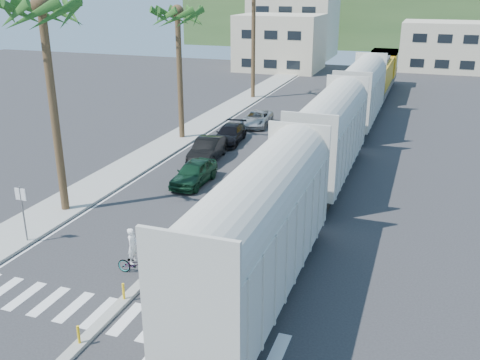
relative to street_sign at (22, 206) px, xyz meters
name	(u,v)px	position (x,y,z in m)	size (l,w,h in m)	color
ground	(137,289)	(7.30, -2.00, -1.97)	(140.00, 140.00, 0.00)	#28282B
sidewalk	(195,129)	(-1.20, 23.00, -1.90)	(3.00, 90.00, 0.15)	gray
rails	(353,134)	(12.30, 26.00, -1.94)	(1.56, 100.00, 0.06)	black
median	(271,154)	(7.30, 17.96, -1.88)	(0.45, 60.00, 0.85)	gray
crosswalk	(111,315)	(7.30, -4.00, -1.97)	(14.00, 2.20, 0.01)	silver
lane_markings	(263,136)	(5.15, 23.00, -1.97)	(9.42, 90.00, 0.01)	silver
freight_train	(344,117)	(12.30, 19.77, 0.93)	(3.00, 60.94, 5.85)	beige
palm_trees	(183,2)	(-0.80, 20.70, 8.84)	(3.50, 37.20, 13.75)	brown
street_sign	(22,206)	(0.00, 0.00, 0.00)	(0.60, 0.08, 3.00)	slate
buildings	(323,35)	(0.89, 69.66, 2.39)	(38.00, 27.00, 10.00)	#C2B89A
hillside	(382,16)	(7.30, 98.00, 4.03)	(80.00, 20.00, 12.00)	#385628
car_lead	(194,173)	(4.38, 10.42, -1.21)	(1.86, 4.51, 1.53)	#11331F
car_second	(208,149)	(3.29, 15.32, -1.16)	(2.13, 5.06, 1.62)	black
car_third	(230,134)	(3.17, 20.19, -1.26)	(2.48, 5.09, 1.43)	black
car_rear	(257,119)	(3.55, 26.15, -1.30)	(2.53, 4.97, 1.34)	#AEB1B3
cyclist	(135,260)	(6.61, -0.86, -1.26)	(0.75, 1.82, 2.19)	#9EA0A5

